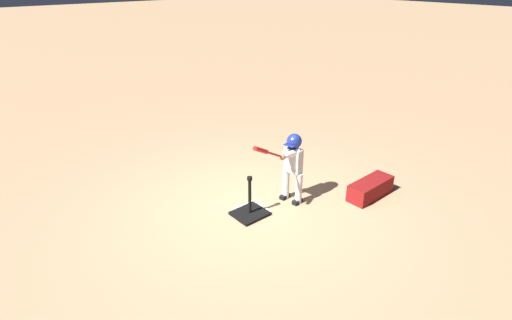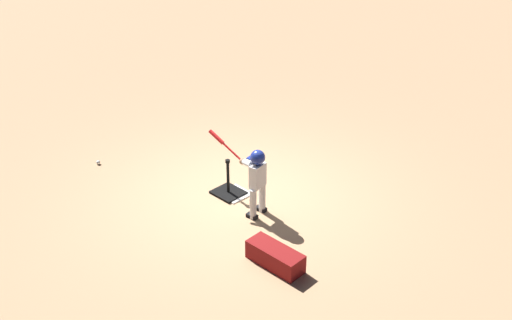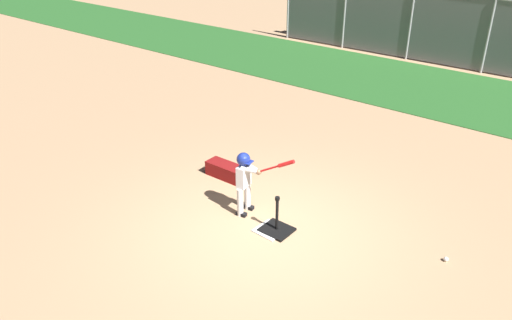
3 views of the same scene
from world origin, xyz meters
name	(u,v)px [view 1 (image 1 of 3)]	position (x,y,z in m)	size (l,w,h in m)	color
ground_plane	(252,208)	(0.00, 0.00, 0.00)	(90.00, 90.00, 0.00)	tan
home_plate	(252,210)	(0.06, 0.08, 0.01)	(0.44, 0.44, 0.02)	white
batting_tee	(250,210)	(0.14, 0.14, 0.07)	(0.48, 0.43, 0.64)	black
batter_child	(292,160)	(-0.59, 0.24, 0.72)	(1.02, 0.37, 1.23)	silver
equipment_bag	(370,188)	(-1.68, 0.96, 0.14)	(0.84, 0.32, 0.28)	maroon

